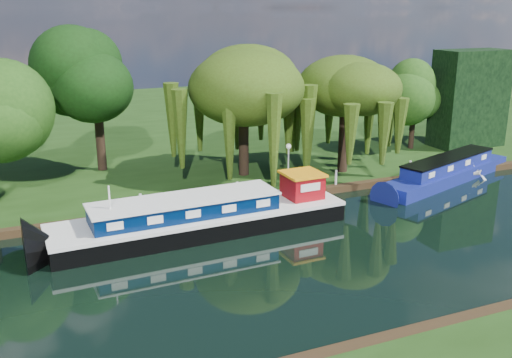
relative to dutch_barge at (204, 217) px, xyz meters
name	(u,v)px	position (x,y,z in m)	size (l,w,h in m)	color
ground	(368,244)	(7.29, -4.93, -0.84)	(120.00, 120.00, 0.00)	black
far_bank	(185,123)	(7.29, 29.07, -0.62)	(120.00, 52.00, 0.45)	black
dutch_barge	(204,217)	(0.00, 0.00, 0.00)	(16.25, 4.24, 3.40)	black
narrowboat	(447,172)	(18.67, 2.37, -0.16)	(13.22, 6.40, 1.93)	navy
red_dinghy	(224,227)	(1.17, 0.14, -0.84)	(2.14, 2.99, 0.62)	maroon
white_cruiser	(472,178)	(20.96, 2.36, -0.84)	(2.08, 2.41, 1.27)	silver
willow_left	(243,88)	(5.55, 8.08, 5.72)	(7.02, 7.02, 8.41)	black
willow_right	(345,98)	(12.39, 6.13, 4.91)	(5.97, 5.97, 7.27)	black
tree_far_mid	(96,81)	(-3.46, 13.27, 6.01)	(5.68, 5.68, 9.30)	black
tree_far_right	(415,96)	(21.35, 9.97, 3.98)	(3.87, 3.87, 6.34)	black
conifer_hedge	(469,98)	(26.29, 9.07, 3.61)	(6.00, 3.00, 8.00)	black
lamppost	(289,152)	(7.79, 5.57, 1.58)	(0.36, 0.36, 2.56)	silver
mooring_posts	(288,183)	(6.79, 3.47, 0.11)	(19.16, 0.16, 1.00)	silver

